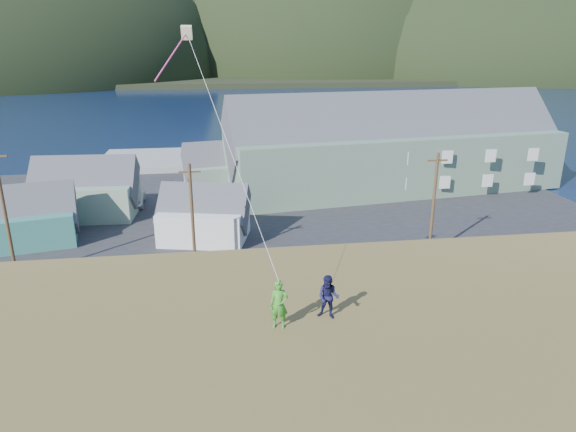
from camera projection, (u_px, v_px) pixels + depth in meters
The scene contains 16 objects.
ground at pixel (255, 274), 38.60m from camera, with size 900.00×900.00×0.00m, color #0A1638.
grass_strip at pixel (258, 286), 36.71m from camera, with size 110.00×8.00×0.10m, color #4C3D19.
waterfront_lot at pixel (242, 207), 54.54m from camera, with size 72.00×36.00×0.12m, color #28282B.
wharf at pixel (192, 159), 75.21m from camera, with size 26.00×14.00×0.90m, color gray.
far_shore at pixel (216, 68), 348.05m from camera, with size 900.00×320.00×2.00m, color black.
far_hills at pixel (277, 70), 304.97m from camera, with size 760.00×265.00×143.00m.
lodge at pixel (395, 145), 59.79m from camera, with size 40.21×16.11×13.75m.
shed_teal at pixel (27, 218), 43.87m from camera, with size 8.98×7.11×6.28m.
shed_palegreen_near at pixel (85, 190), 50.76m from camera, with size 10.36×6.85×7.31m.
shed_white at pixel (204, 215), 44.52m from camera, with size 8.64×6.71×6.12m.
shed_palegreen_far at pixel (229, 167), 60.37m from camera, with size 11.37×7.85×7.01m.
utility_poles at pixel (209, 213), 38.14m from camera, with size 31.97×0.24×9.72m.
parked_cars at pixel (163, 195), 55.92m from camera, with size 24.01×12.93×1.55m.
kite_flyer_green at pixel (279, 305), 17.38m from camera, with size 0.63×0.42×1.73m, color #358E26.
kite_flyer_navy at pixel (328, 297), 18.02m from camera, with size 0.78×0.61×1.61m, color #16173E.
kite_rig at pixel (186, 40), 21.30m from camera, with size 2.08×4.14×11.54m.
Camera 1 is at (-2.53, -35.20, 16.44)m, focal length 32.00 mm.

